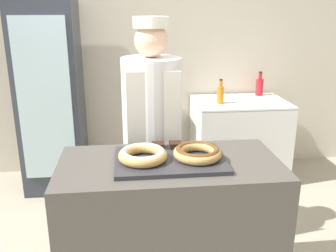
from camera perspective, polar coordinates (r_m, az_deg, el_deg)
wall_back at (r=4.08m, az=-3.21°, el=11.75°), size 8.00×0.06×2.70m
display_counter at (r=2.33m, az=0.28°, el=-16.19°), size 1.25×0.63×0.94m
serving_tray at (r=2.10m, az=0.30°, el=-5.19°), size 0.61×0.43×0.02m
donut_light_glaze at (r=2.06m, az=-3.87°, el=-4.34°), size 0.27×0.27×0.06m
donut_chocolate_glaze at (r=2.09m, az=4.50°, el=-3.99°), size 0.27×0.27×0.06m
brownie_back_left at (r=2.24m, az=-1.52°, el=-2.98°), size 0.07×0.07×0.03m
brownie_back_right at (r=2.25m, az=1.17°, el=-2.88°), size 0.07×0.07×0.03m
baker_person at (r=2.66m, az=-2.38°, el=-1.58°), size 0.41×0.41×1.72m
beverage_fridge at (r=3.82m, az=-17.38°, el=4.13°), size 0.58×0.59×1.85m
chest_freezer at (r=4.07m, az=10.68°, el=-1.94°), size 0.95×0.67×0.84m
bottle_red at (r=4.23m, az=13.77°, el=5.91°), size 0.08×0.08×0.26m
bottle_orange at (r=3.79m, az=7.98°, el=4.83°), size 0.07×0.07×0.25m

